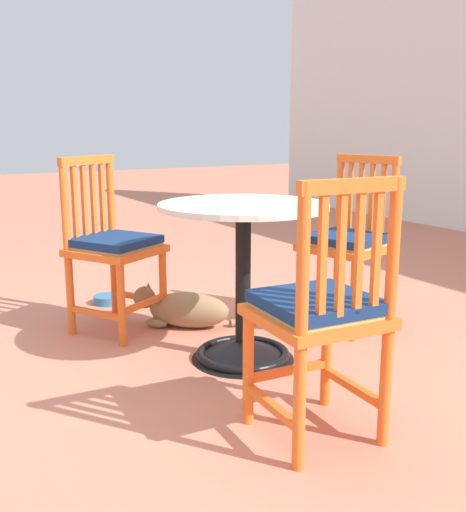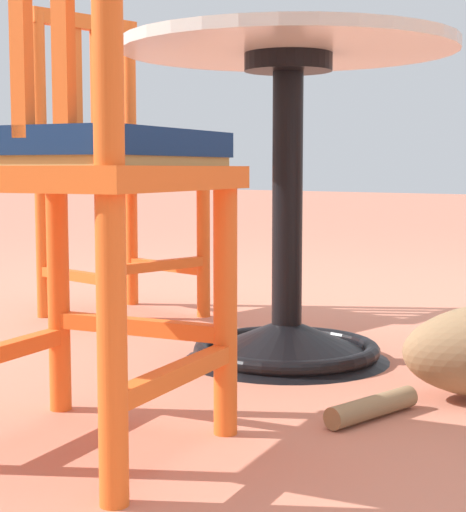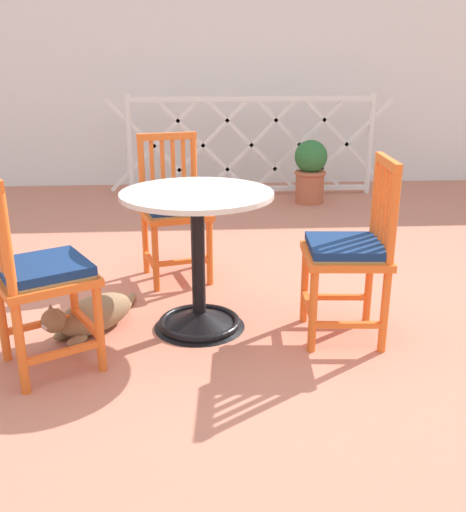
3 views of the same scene
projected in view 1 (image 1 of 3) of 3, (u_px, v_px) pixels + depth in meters
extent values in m
plane|color=#C6755B|center=(211.00, 379.00, 2.59)|extent=(24.00, 24.00, 0.00)
cone|color=black|center=(243.00, 348.00, 2.80)|extent=(0.48, 0.48, 0.10)
torus|color=black|center=(243.00, 353.00, 2.81)|extent=(0.44, 0.44, 0.04)
cylinder|color=black|center=(243.00, 281.00, 2.74)|extent=(0.07, 0.07, 0.66)
cylinder|color=black|center=(243.00, 213.00, 2.67)|extent=(0.20, 0.20, 0.04)
cylinder|color=silver|center=(243.00, 206.00, 2.66)|extent=(0.76, 0.76, 0.02)
cylinder|color=orange|center=(163.00, 286.00, 3.22)|extent=(0.04, 0.04, 0.45)
cylinder|color=orange|center=(121.00, 302.00, 2.93)|extent=(0.04, 0.04, 0.45)
cylinder|color=orange|center=(112.00, 238.00, 3.34)|extent=(0.04, 0.04, 0.91)
cylinder|color=orange|center=(68.00, 249.00, 3.05)|extent=(0.04, 0.04, 0.91)
cube|color=orange|center=(139.00, 297.00, 3.32)|extent=(0.31, 0.19, 0.03)
cube|color=orange|center=(96.00, 313.00, 3.03)|extent=(0.31, 0.19, 0.03)
cube|color=orange|center=(143.00, 304.00, 3.09)|extent=(0.19, 0.31, 0.03)
cube|color=orange|center=(116.00, 251.00, 3.12)|extent=(0.55, 0.55, 0.04)
cube|color=tan|center=(116.00, 246.00, 3.11)|extent=(0.48, 0.48, 0.02)
cube|color=orange|center=(102.00, 199.00, 3.23)|extent=(0.03, 0.03, 0.39)
cube|color=orange|center=(93.00, 200.00, 3.17)|extent=(0.03, 0.03, 0.39)
cube|color=orange|center=(84.00, 202.00, 3.12)|extent=(0.03, 0.03, 0.39)
cube|color=orange|center=(75.00, 203.00, 3.06)|extent=(0.03, 0.03, 0.39)
cube|color=orange|center=(87.00, 160.00, 3.10)|extent=(0.21, 0.35, 0.04)
cube|color=navy|center=(115.00, 241.00, 3.10)|extent=(0.49, 0.49, 0.04)
cylinder|color=orange|center=(248.00, 365.00, 2.16)|extent=(0.04, 0.04, 0.45)
cylinder|color=orange|center=(327.00, 349.00, 2.31)|extent=(0.04, 0.04, 0.45)
cylinder|color=orange|center=(301.00, 332.00, 1.82)|extent=(0.04, 0.04, 0.91)
cylinder|color=orange|center=(389.00, 317.00, 1.96)|extent=(0.04, 0.04, 0.91)
cube|color=orange|center=(272.00, 406.00, 2.03)|extent=(0.34, 0.05, 0.03)
cube|color=orange|center=(353.00, 387.00, 2.18)|extent=(0.34, 0.05, 0.03)
cube|color=orange|center=(288.00, 371.00, 2.25)|extent=(0.05, 0.34, 0.03)
cube|color=orange|center=(316.00, 316.00, 2.04)|extent=(0.43, 0.43, 0.04)
cube|color=tan|center=(316.00, 310.00, 2.04)|extent=(0.37, 0.37, 0.02)
cube|color=orange|center=(322.00, 258.00, 1.80)|extent=(0.02, 0.03, 0.39)
cube|color=orange|center=(341.00, 255.00, 1.83)|extent=(0.02, 0.03, 0.39)
cube|color=orange|center=(359.00, 253.00, 1.86)|extent=(0.02, 0.03, 0.39)
cube|color=orange|center=(376.00, 251.00, 1.89)|extent=(0.02, 0.03, 0.39)
cube|color=orange|center=(353.00, 186.00, 1.80)|extent=(0.06, 0.38, 0.04)
cube|color=navy|center=(317.00, 302.00, 2.03)|extent=(0.38, 0.38, 0.04)
cylinder|color=orange|center=(354.00, 298.00, 3.00)|extent=(0.04, 0.04, 0.45)
cylinder|color=orange|center=(300.00, 285.00, 3.24)|extent=(0.04, 0.04, 0.45)
cylinder|color=orange|center=(392.00, 243.00, 3.19)|extent=(0.04, 0.04, 0.91)
cylinder|color=orange|center=(338.00, 235.00, 3.43)|extent=(0.04, 0.04, 0.91)
cube|color=orange|center=(371.00, 307.00, 3.14)|extent=(0.11, 0.34, 0.03)
cube|color=orange|center=(319.00, 294.00, 3.37)|extent=(0.11, 0.34, 0.03)
cube|color=orange|center=(326.00, 301.00, 3.13)|extent=(0.34, 0.11, 0.03)
cube|color=orange|center=(346.00, 247.00, 3.20)|extent=(0.49, 0.49, 0.04)
cube|color=tan|center=(346.00, 243.00, 3.19)|extent=(0.43, 0.43, 0.02)
cube|color=orange|center=(383.00, 200.00, 3.19)|extent=(0.03, 0.03, 0.39)
cube|color=orange|center=(371.00, 199.00, 3.24)|extent=(0.03, 0.03, 0.39)
cube|color=orange|center=(361.00, 198.00, 3.28)|extent=(0.03, 0.03, 0.39)
cube|color=orange|center=(350.00, 197.00, 3.33)|extent=(0.03, 0.03, 0.39)
cube|color=orange|center=(368.00, 159.00, 3.22)|extent=(0.38, 0.13, 0.04)
cube|color=navy|center=(347.00, 238.00, 3.18)|extent=(0.44, 0.44, 0.04)
ellipsoid|color=#8E704C|center=(189.00, 310.00, 3.24)|extent=(0.44, 0.46, 0.19)
ellipsoid|color=silver|center=(171.00, 310.00, 3.26)|extent=(0.23, 0.23, 0.14)
sphere|color=#8E704C|center=(145.00, 297.00, 3.28)|extent=(0.12, 0.12, 0.12)
ellipsoid|color=silver|center=(137.00, 299.00, 3.29)|extent=(0.07, 0.07, 0.04)
cone|color=#8E704C|center=(144.00, 289.00, 3.23)|extent=(0.04, 0.04, 0.04)
cone|color=#8E704C|center=(148.00, 286.00, 3.29)|extent=(0.04, 0.04, 0.04)
ellipsoid|color=#8E704C|center=(157.00, 323.00, 3.23)|extent=(0.12, 0.13, 0.05)
ellipsoid|color=#8E704C|center=(163.00, 317.00, 3.34)|extent=(0.12, 0.13, 0.05)
cylinder|color=#8E704C|center=(249.00, 321.00, 3.29)|extent=(0.07, 0.22, 0.04)
cylinder|color=teal|center=(108.00, 299.00, 3.68)|extent=(0.17, 0.17, 0.05)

